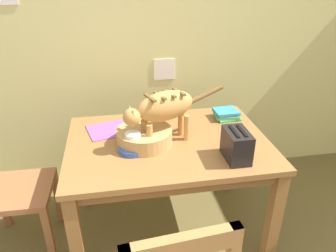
# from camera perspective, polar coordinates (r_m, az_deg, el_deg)

# --- Properties ---
(wall_rear) EXTENTS (5.28, 0.11, 2.50)m
(wall_rear) POSITION_cam_1_polar(r_m,az_deg,el_deg) (2.58, -1.06, 16.42)
(wall_rear) COLOR #DDD283
(wall_rear) RESTS_ON ground_plane
(dining_table) EXTENTS (1.23, 0.88, 0.73)m
(dining_table) POSITION_cam_1_polar(r_m,az_deg,el_deg) (2.05, 0.00, -4.75)
(dining_table) COLOR #966335
(dining_table) RESTS_ON ground_plane
(cat) EXTENTS (0.64, 0.27, 0.33)m
(cat) POSITION_cam_1_polar(r_m,az_deg,el_deg) (1.88, -0.83, 3.12)
(cat) COLOR #C38A47
(cat) RESTS_ON dining_table
(saucer_bowl) EXTENTS (0.17, 0.17, 0.03)m
(saucer_bowl) POSITION_cam_1_polar(r_m,az_deg,el_deg) (1.90, -6.12, -3.94)
(saucer_bowl) COLOR #3558B6
(saucer_bowl) RESTS_ON dining_table
(coffee_mug) EXTENTS (0.13, 0.09, 0.08)m
(coffee_mug) POSITION_cam_1_polar(r_m,az_deg,el_deg) (1.87, -6.11, -2.41)
(coffee_mug) COLOR silver
(coffee_mug) RESTS_ON saucer_bowl
(magazine) EXTENTS (0.32, 0.29, 0.01)m
(magazine) POSITION_cam_1_polar(r_m,az_deg,el_deg) (2.16, -10.33, -0.66)
(magazine) COLOR #9552A2
(magazine) RESTS_ON dining_table
(book_stack) EXTENTS (0.18, 0.16, 0.06)m
(book_stack) POSITION_cam_1_polar(r_m,az_deg,el_deg) (2.31, 10.26, 2.08)
(book_stack) COLOR #489E5E
(book_stack) RESTS_ON dining_table
(wicker_basket) EXTENTS (0.34, 0.34, 0.09)m
(wicker_basket) POSITION_cam_1_polar(r_m,az_deg,el_deg) (1.95, -4.20, -1.83)
(wicker_basket) COLOR tan
(wicker_basket) RESTS_ON dining_table
(toaster) EXTENTS (0.12, 0.20, 0.18)m
(toaster) POSITION_cam_1_polar(r_m,az_deg,el_deg) (1.82, 12.00, -3.33)
(toaster) COLOR black
(toaster) RESTS_ON dining_table
(wooden_chair_near) EXTENTS (0.43, 0.43, 0.93)m
(wooden_chair_near) POSITION_cam_1_polar(r_m,az_deg,el_deg) (2.29, -26.16, -9.88)
(wooden_chair_near) COLOR #9D5E38
(wooden_chair_near) RESTS_ON ground_plane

